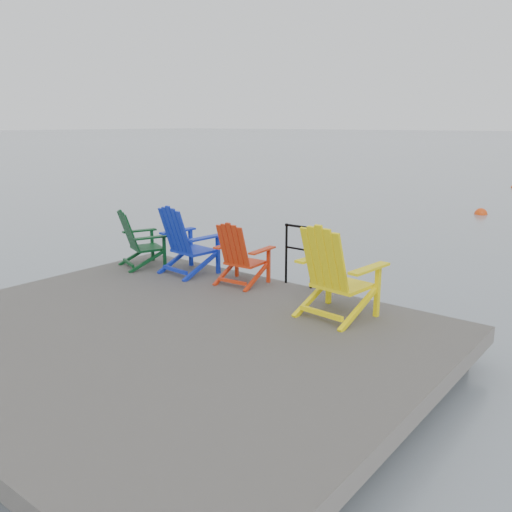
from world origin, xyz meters
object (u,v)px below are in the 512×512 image
Objects in this scene: chair_blue at (186,240)px; chair_red at (240,253)px; buoy_a at (481,214)px; chair_yellow at (335,271)px; chair_green at (140,239)px; handrail at (299,250)px.

chair_blue is 1.04m from chair_red.
buoy_a is at bearing 90.95° from chair_blue.
chair_blue reaches higher than buoy_a.
chair_green is at bearing -175.93° from chair_yellow.
chair_yellow is at bearing 0.40° from chair_blue.
chair_green is at bearing -162.78° from chair_blue.
handrail is at bearing 148.22° from chair_yellow.
chair_green reaches higher than handrail.
chair_blue is at bearing 33.05° from chair_green.
chair_green is 12.29m from buoy_a.
chair_blue reaches higher than chair_red.
chair_red is 11.88m from buoy_a.
chair_blue reaches higher than chair_green.
chair_green is 0.81× the size of chair_yellow.
chair_yellow is (1.09, -0.83, 0.04)m from handrail.
chair_blue is at bearing -162.44° from handrail.
buoy_a is (1.07, 11.92, -1.04)m from chair_blue.
chair_yellow is (1.80, -0.36, 0.11)m from chair_red.
chair_yellow is 2.89× the size of buoy_a.
chair_blue is 2.69× the size of buoy_a.
chair_red is at bearing 10.44° from chair_blue.
buoy_a is (-0.68, 11.37, -1.04)m from handrail.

